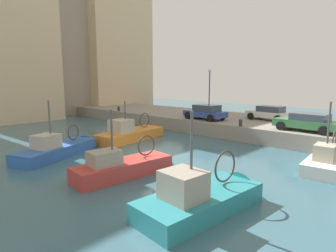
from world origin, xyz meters
The scene contains 16 objects.
water_surface centered at (0.00, 0.00, 0.00)m, with size 80.00×80.00×0.00m, color #386070.
quay_wall centered at (11.50, 0.00, 0.60)m, with size 9.00×56.00×1.20m, color gray.
fishing_boat_orange centered at (1.84, 4.68, 0.15)m, with size 7.18×2.86×4.11m.
fishing_boat_red centered at (-4.03, -2.00, 0.11)m, with size 6.11×2.25×4.23m.
fishing_boat_blue centered at (-4.57, 4.31, 0.12)m, with size 6.78×4.05×4.46m.
fishing_boat_teal centered at (-4.40, -7.23, 0.14)m, with size 6.10×2.68×4.74m.
fishing_boat_white centered at (4.82, -9.08, 0.10)m, with size 6.48×2.17×4.50m.
parked_car_white centered at (12.29, -2.10, 1.87)m, with size 2.05×4.01×1.31m.
parked_car_blue centered at (8.70, 2.43, 1.90)m, with size 2.18×4.01×1.37m.
parked_car_green centered at (8.66, -6.58, 1.88)m, with size 2.20×4.35×1.30m.
mooring_bollard_mid centered at (7.35, -2.00, 1.48)m, with size 0.28×0.28×0.55m, color #2D2D33.
mooring_bollard_north centered at (7.35, 14.00, 1.48)m, with size 0.28×0.28×0.55m, color #2D2D33.
quay_streetlamp centered at (13.00, 5.09, 4.45)m, with size 0.36×0.36×4.83m.
waterfront_building_west_mid centered at (5.87, 26.37, 11.46)m, with size 10.12×6.64×22.88m.
waterfront_building_east_mid centered at (14.53, 24.30, 11.71)m, with size 10.87×6.46×23.37m.
waterfront_building_east centered at (-0.76, 24.55, 8.91)m, with size 9.59×8.84×17.77m.
Camera 1 is at (-12.82, -13.22, 4.85)m, focal length 30.41 mm.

